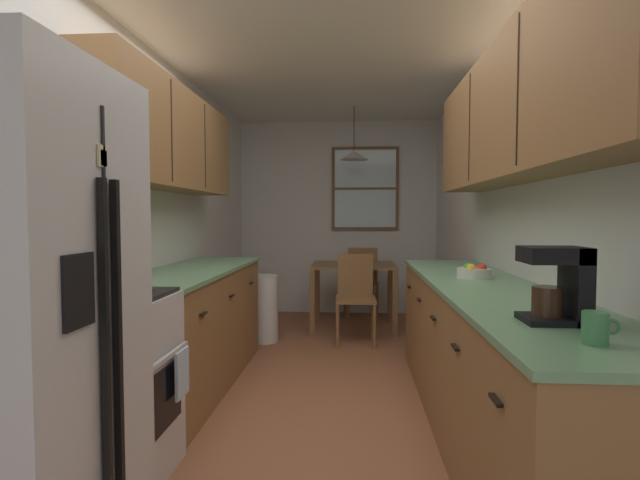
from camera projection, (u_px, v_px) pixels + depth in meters
name	position (u px, v px, depth m)	size (l,w,h in m)	color
ground_plane	(326.00, 377.00, 3.85)	(12.00, 12.00, 0.00)	#995B3D
wall_left	(160.00, 219.00, 3.89)	(0.10, 9.00, 2.55)	silver
wall_right	(500.00, 219.00, 3.69)	(0.10, 9.00, 2.55)	silver
wall_back	(338.00, 218.00, 6.43)	(4.40, 0.10, 2.55)	silver
ceiling_slab	(326.00, 50.00, 3.72)	(4.40, 9.00, 0.08)	white
refrigerator	(3.00, 336.00, 1.60)	(0.75, 0.72, 1.79)	silver
stove_range	(99.00, 387.00, 2.30)	(0.66, 0.60, 1.10)	silver
microwave_over_range	(70.00, 139.00, 2.25)	(0.39, 0.61, 0.36)	white
counter_left	(192.00, 328.00, 3.62)	(0.64, 2.06, 0.90)	olive
upper_cabinets_left	(169.00, 139.00, 3.52)	(0.33, 2.14, 0.73)	olive
counter_right	(487.00, 361.00, 2.78)	(0.64, 3.15, 0.90)	olive
upper_cabinets_right	(519.00, 111.00, 2.65)	(0.33, 2.83, 0.76)	olive
dining_table	(354.00, 274.00, 5.52)	(0.95, 0.78, 0.75)	brown
dining_chair_near	(355.00, 293.00, 4.93)	(0.41, 0.41, 0.90)	olive
dining_chair_far	(361.00, 279.00, 6.11)	(0.44, 0.44, 0.90)	olive
pendant_light	(354.00, 155.00, 5.45)	(0.32, 0.32, 0.61)	black
back_window	(365.00, 189.00, 6.31)	(0.88, 0.05, 1.10)	brown
trash_bin	(264.00, 308.00, 4.93)	(0.28, 0.28, 0.69)	white
storage_canister	(138.00, 267.00, 2.72)	(0.12, 0.12, 0.21)	#D84C19
dish_towel	(182.00, 373.00, 2.42)	(0.02, 0.16, 0.24)	silver
coffee_maker	(561.00, 283.00, 1.76)	(0.22, 0.18, 0.28)	black
mug_by_coffeemaker	(596.00, 328.00, 1.47)	(0.11, 0.08, 0.10)	#3F7F4C
fruit_bowl	(474.00, 272.00, 3.08)	(0.22, 0.22, 0.09)	silver
table_serving_bowl	(350.00, 261.00, 5.49)	(0.17, 0.17, 0.06)	silver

